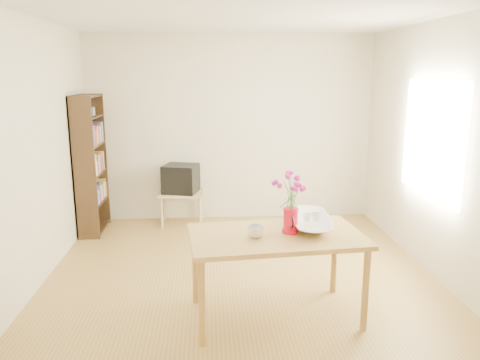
{
  "coord_description": "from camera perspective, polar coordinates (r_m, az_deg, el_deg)",
  "views": [
    {
      "loc": [
        -0.32,
        -4.33,
        2.06
      ],
      "look_at": [
        0.0,
        0.3,
        1.0
      ],
      "focal_mm": 35.0,
      "sensor_mm": 36.0,
      "label": 1
    }
  ],
  "objects": [
    {
      "name": "room",
      "position": [
        4.42,
        0.64,
        2.97
      ],
      "size": [
        4.5,
        4.5,
        4.5
      ],
      "color": "olive",
      "rests_on": "ground"
    },
    {
      "name": "table",
      "position": [
        3.97,
        4.42,
        -7.66
      ],
      "size": [
        1.51,
        0.96,
        0.75
      ],
      "rotation": [
        0.0,
        0.0,
        0.1
      ],
      "color": "#A37937",
      "rests_on": "ground"
    },
    {
      "name": "tv_stand",
      "position": [
        6.53,
        -7.16,
        -2.08
      ],
      "size": [
        0.6,
        0.45,
        0.46
      ],
      "color": "tan",
      "rests_on": "ground"
    },
    {
      "name": "bookshelf",
      "position": [
        6.39,
        -17.71,
        1.24
      ],
      "size": [
        0.28,
        0.7,
        1.8
      ],
      "color": "black",
      "rests_on": "ground"
    },
    {
      "name": "pitcher",
      "position": [
        3.97,
        6.18,
        -5.03
      ],
      "size": [
        0.14,
        0.22,
        0.21
      ],
      "rotation": [
        0.0,
        0.0,
        -0.0
      ],
      "color": "red",
      "rests_on": "table"
    },
    {
      "name": "flowers",
      "position": [
        3.89,
        6.28,
        -1.17
      ],
      "size": [
        0.24,
        0.24,
        0.34
      ],
      "primitive_type": null,
      "color": "#DF34A8",
      "rests_on": "pitcher"
    },
    {
      "name": "mug",
      "position": [
        3.85,
        1.9,
        -6.27
      ],
      "size": [
        0.15,
        0.15,
        0.1
      ],
      "primitive_type": "imported",
      "rotation": [
        0.0,
        0.0,
        3.36
      ],
      "color": "white",
      "rests_on": "table"
    },
    {
      "name": "bowl",
      "position": [
        4.11,
        8.77,
        -2.46
      ],
      "size": [
        0.56,
        0.56,
        0.47
      ],
      "primitive_type": "imported",
      "rotation": [
        0.0,
        0.0,
        -0.12
      ],
      "color": "white",
      "rests_on": "table"
    },
    {
      "name": "teacup_a",
      "position": [
        4.12,
        8.2,
        -3.13
      ],
      "size": [
        0.09,
        0.09,
        0.06
      ],
      "primitive_type": "imported",
      "rotation": [
        0.0,
        0.0,
        0.76
      ],
      "color": "white",
      "rests_on": "bowl"
    },
    {
      "name": "teacup_b",
      "position": [
        4.15,
        9.29,
        -3.03
      ],
      "size": [
        0.09,
        0.09,
        0.06
      ],
      "primitive_type": "imported",
      "rotation": [
        0.0,
        0.0,
        2.15
      ],
      "color": "white",
      "rests_on": "bowl"
    },
    {
      "name": "television",
      "position": [
        6.48,
        -7.23,
        0.24
      ],
      "size": [
        0.53,
        0.51,
        0.38
      ],
      "rotation": [
        0.0,
        0.0,
        -0.26
      ],
      "color": "black",
      "rests_on": "tv_stand"
    }
  ]
}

